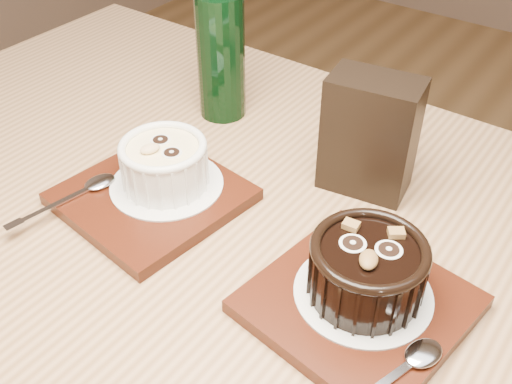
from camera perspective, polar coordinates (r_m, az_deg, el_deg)
table at (r=0.70m, az=-2.15°, el=-10.75°), size 1.21×0.81×0.75m
tray_left at (r=0.69m, az=-9.86°, el=-0.42°), size 0.20×0.20×0.01m
doily_left at (r=0.70m, az=-8.49°, el=0.74°), size 0.13×0.13×0.00m
ramekin_white at (r=0.68m, az=-8.74°, el=2.83°), size 0.10×0.10×0.06m
spoon_left at (r=0.70m, az=-17.07°, el=-0.29°), size 0.05×0.14×0.01m
tray_right at (r=0.58m, az=9.69°, el=-10.48°), size 0.20×0.20×0.01m
doily_right at (r=0.58m, az=10.16°, el=-9.42°), size 0.13×0.13×0.00m
ramekin_dark at (r=0.55m, az=10.55°, el=-7.06°), size 0.11×0.11×0.06m
spoon_right at (r=0.52m, az=13.05°, el=-16.58°), size 0.07×0.14×0.01m
condiment_stand at (r=0.68m, az=10.78°, el=5.32°), size 0.11×0.07×0.14m
green_bottle at (r=0.81m, az=-3.37°, el=13.22°), size 0.06×0.06×0.24m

